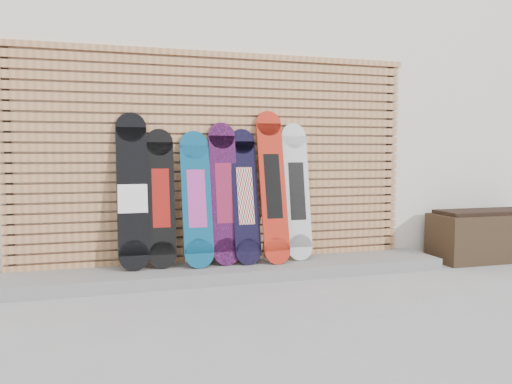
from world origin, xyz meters
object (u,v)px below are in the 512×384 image
snowboard_6 (297,191)px  snowboard_0 (132,192)px  snowboard_1 (161,198)px  snowboard_3 (224,193)px  planter_box (487,235)px  snowboard_5 (273,186)px  snowboard_4 (245,196)px  snowboard_2 (197,198)px

snowboard_6 → snowboard_0: bearing=-179.7°
snowboard_1 → snowboard_3: (0.64, -0.02, 0.04)m
planter_box → snowboard_5: bearing=177.4°
snowboard_6 → snowboard_4: bearing=-176.9°
snowboard_0 → snowboard_5: snowboard_5 is taller
snowboard_0 → snowboard_3: snowboard_0 is taller
planter_box → snowboard_6: snowboard_6 is taller
snowboard_3 → snowboard_4: 0.22m
snowboard_2 → planter_box: bearing=-2.3°
snowboard_1 → snowboard_2: snowboard_1 is taller
planter_box → snowboard_5: (-2.60, 0.12, 0.62)m
snowboard_4 → snowboard_5: bearing=-5.3°
snowboard_1 → snowboard_4: size_ratio=0.99×
snowboard_1 → snowboard_2: bearing=-6.8°
snowboard_4 → planter_box: bearing=-2.9°
snowboard_0 → snowboard_5: size_ratio=0.97×
snowboard_4 → snowboard_6: bearing=3.1°
snowboard_4 → snowboard_5: 0.31m
planter_box → snowboard_0: size_ratio=0.86×
snowboard_1 → snowboard_2: (0.35, -0.04, -0.01)m
snowboard_2 → snowboard_6: (1.08, 0.04, 0.05)m
snowboard_0 → snowboard_2: bearing=-2.7°
planter_box → snowboard_3: size_ratio=0.91×
snowboard_5 → snowboard_1: bearing=176.9°
planter_box → snowboard_2: size_ratio=0.97×
snowboard_1 → snowboard_3: 0.64m
snowboard_3 → snowboard_5: size_ratio=0.92×
snowboard_4 → snowboard_3: bearing=175.3°
planter_box → snowboard_0: (-4.02, 0.17, 0.58)m
snowboard_3 → snowboard_6: 0.80m
planter_box → snowboard_1: bearing=177.2°
planter_box → snowboard_3: 3.16m
snowboard_2 → snowboard_6: snowboard_6 is taller
planter_box → snowboard_3: bearing=177.0°
snowboard_4 → snowboard_6: (0.58, 0.03, 0.03)m
snowboard_2 → snowboard_4: (0.51, 0.01, 0.01)m
snowboard_1 → snowboard_5: size_ratio=0.87×
snowboard_4 → snowboard_6: size_ratio=0.95×
snowboard_3 → snowboard_6: (0.80, 0.01, 0.00)m
planter_box → snowboard_6: (-2.31, 0.18, 0.56)m
snowboard_5 → snowboard_3: bearing=174.9°
snowboard_2 → snowboard_3: snowboard_3 is taller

